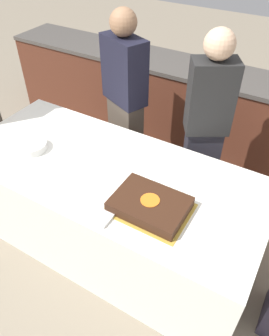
# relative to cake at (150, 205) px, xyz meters

# --- Properties ---
(ground_plane) EXTENTS (14.00, 14.00, 0.00)m
(ground_plane) POSITION_rel_cake_xyz_m (-0.42, 0.18, -0.81)
(ground_plane) COLOR gray
(back_counter) EXTENTS (4.40, 0.58, 0.92)m
(back_counter) POSITION_rel_cake_xyz_m (-0.42, 1.74, -0.35)
(back_counter) COLOR #5B2D1E
(back_counter) RESTS_ON ground_plane
(dining_table) EXTENTS (2.19, 0.97, 0.78)m
(dining_table) POSITION_rel_cake_xyz_m (-0.42, 0.18, -0.43)
(dining_table) COLOR white
(dining_table) RESTS_ON ground_plane
(cake) EXTENTS (0.48, 0.36, 0.08)m
(cake) POSITION_rel_cake_xyz_m (0.00, 0.00, 0.00)
(cake) COLOR gold
(cake) RESTS_ON dining_table
(plate_stack) EXTENTS (0.22, 0.22, 0.05)m
(plate_stack) POSITION_rel_cake_xyz_m (-1.03, 0.08, -0.01)
(plate_stack) COLOR white
(plate_stack) RESTS_ON dining_table
(side_plate_near_cake) EXTENTS (0.19, 0.19, 0.00)m
(side_plate_near_cake) POSITION_rel_cake_xyz_m (-0.08, 0.32, -0.03)
(side_plate_near_cake) COLOR white
(side_plate_near_cake) RESTS_ON dining_table
(side_plate_right_edge) EXTENTS (0.19, 0.19, 0.00)m
(side_plate_right_edge) POSITION_rel_cake_xyz_m (0.51, 0.20, -0.03)
(side_plate_right_edge) COLOR white
(side_plate_right_edge) RESTS_ON dining_table
(utensil_pile) EXTENTS (0.18, 0.11, 0.02)m
(utensil_pile) POSITION_rel_cake_xyz_m (-0.24, -0.21, -0.03)
(utensil_pile) COLOR white
(utensil_pile) RESTS_ON dining_table
(person_cutting_cake) EXTENTS (0.38, 0.34, 1.59)m
(person_cutting_cake) POSITION_rel_cake_xyz_m (0.00, 0.88, 0.03)
(person_cutting_cake) COLOR #282833
(person_cutting_cake) RESTS_ON ground_plane
(person_standing_back) EXTENTS (0.43, 0.33, 1.62)m
(person_standing_back) POSITION_rel_cake_xyz_m (-0.72, 0.88, 0.03)
(person_standing_back) COLOR #4C4238
(person_standing_back) RESTS_ON ground_plane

